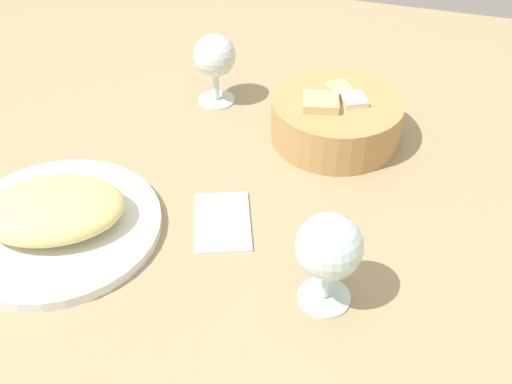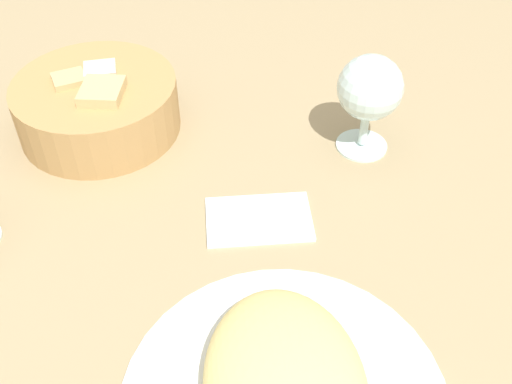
# 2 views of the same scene
# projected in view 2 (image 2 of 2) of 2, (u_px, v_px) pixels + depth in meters

# --- Properties ---
(ground_plane) EXTENTS (1.40, 1.40, 0.02)m
(ground_plane) POSITION_uv_depth(u_px,v_px,m) (222.00, 251.00, 0.63)
(ground_plane) COLOR tan
(omelette) EXTENTS (0.21, 0.18, 0.05)m
(omelette) POSITION_uv_depth(u_px,v_px,m) (285.00, 384.00, 0.47)
(omelette) COLOR #DFCC7E
(omelette) RESTS_ON plate
(bread_basket) EXTENTS (0.19, 0.19, 0.08)m
(bread_basket) POSITION_uv_depth(u_px,v_px,m) (97.00, 105.00, 0.73)
(bread_basket) COLOR tan
(bread_basket) RESTS_ON ground_plane
(wine_glass_near) EXTENTS (0.07, 0.07, 0.12)m
(wine_glass_near) POSITION_uv_depth(u_px,v_px,m) (370.00, 91.00, 0.68)
(wine_glass_near) COLOR silver
(wine_glass_near) RESTS_ON ground_plane
(folded_napkin) EXTENTS (0.10, 0.13, 0.01)m
(folded_napkin) POSITION_uv_depth(u_px,v_px,m) (259.00, 218.00, 0.64)
(folded_napkin) COLOR white
(folded_napkin) RESTS_ON ground_plane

